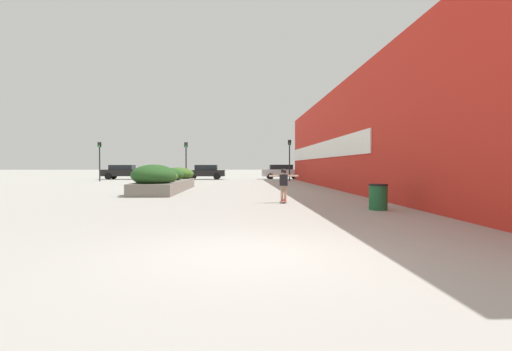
% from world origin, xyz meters
% --- Properties ---
extents(ground_plane, '(300.00, 300.00, 0.00)m').
position_xyz_m(ground_plane, '(0.00, 0.00, 0.00)').
color(ground_plane, '#A3A099').
extents(building_wall_right, '(0.67, 36.52, 5.98)m').
position_xyz_m(building_wall_right, '(5.76, 16.28, 2.98)').
color(building_wall_right, red).
rests_on(building_wall_right, ground_plane).
extents(planter_box, '(2.12, 9.18, 1.45)m').
position_xyz_m(planter_box, '(-4.16, 15.62, 0.61)').
color(planter_box, slate).
rests_on(planter_box, ground_plane).
extents(skateboard, '(0.27, 0.81, 0.10)m').
position_xyz_m(skateboard, '(1.53, 8.67, 0.07)').
color(skateboard, maroon).
rests_on(skateboard, ground_plane).
extents(skateboarder, '(1.10, 0.20, 1.18)m').
position_xyz_m(skateboarder, '(1.53, 8.67, 0.81)').
color(skateboarder, tan).
rests_on(skateboarder, skateboard).
extents(trash_bin, '(0.59, 0.59, 0.81)m').
position_xyz_m(trash_bin, '(4.22, 6.08, 0.41)').
color(trash_bin, '#1E5B33').
rests_on(trash_bin, ground_plane).
extents(car_leftmost, '(4.13, 1.99, 1.50)m').
position_xyz_m(car_leftmost, '(-3.76, 35.16, 0.79)').
color(car_leftmost, black).
rests_on(car_leftmost, ground_plane).
extents(car_center_left, '(4.33, 1.98, 1.52)m').
position_xyz_m(car_center_left, '(4.28, 35.69, 0.80)').
color(car_center_left, '#BCBCC1').
rests_on(car_center_left, ground_plane).
extents(car_center_right, '(4.32, 1.96, 1.49)m').
position_xyz_m(car_center_right, '(-12.30, 35.82, 0.80)').
color(car_center_right, black).
rests_on(car_center_right, ground_plane).
extents(car_rightmost, '(3.86, 2.06, 1.53)m').
position_xyz_m(car_rightmost, '(13.50, 35.09, 0.81)').
color(car_rightmost, black).
rests_on(car_rightmost, ground_plane).
extents(traffic_light_left, '(0.28, 0.30, 3.50)m').
position_xyz_m(traffic_light_left, '(-4.96, 29.54, 2.38)').
color(traffic_light_left, black).
rests_on(traffic_light_left, ground_plane).
extents(traffic_light_right, '(0.28, 0.30, 3.79)m').
position_xyz_m(traffic_light_right, '(4.40, 30.28, 2.55)').
color(traffic_light_right, black).
rests_on(traffic_light_right, ground_plane).
extents(traffic_light_far_left, '(0.28, 0.30, 3.54)m').
position_xyz_m(traffic_light_far_left, '(-12.78, 30.16, 2.41)').
color(traffic_light_far_left, black).
rests_on(traffic_light_far_left, ground_plane).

